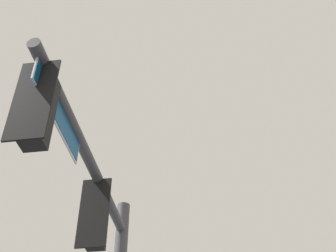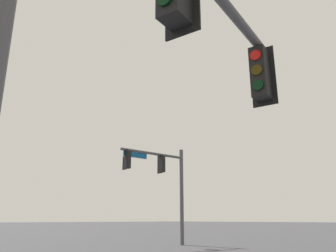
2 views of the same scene
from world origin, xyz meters
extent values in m
cylinder|color=#47474C|center=(-7.02, -7.34, 3.35)|extent=(0.27, 0.27, 6.69)
cylinder|color=#47474C|center=(-4.44, -7.55, 6.09)|extent=(5.17, 0.59, 0.19)
cube|color=black|center=(-5.02, -7.50, 5.42)|extent=(0.07, 0.52, 1.30)
cube|color=black|center=(-5.21, -7.48, 5.42)|extent=(0.38, 0.35, 1.10)
cylinder|color=black|center=(-5.21, -7.48, 6.03)|extent=(0.04, 0.04, 0.12)
cylinder|color=red|center=(-5.41, -7.47, 5.75)|extent=(0.05, 0.22, 0.22)
cylinder|color=#392D05|center=(-5.41, -7.47, 5.42)|extent=(0.05, 0.22, 0.22)
cylinder|color=black|center=(-5.41, -7.47, 5.09)|extent=(0.05, 0.22, 0.22)
cube|color=black|center=(-2.19, -7.72, 5.42)|extent=(0.07, 0.52, 1.30)
cube|color=black|center=(-2.38, -7.71, 5.42)|extent=(0.38, 0.35, 1.10)
cylinder|color=black|center=(-2.38, -7.71, 6.03)|extent=(0.04, 0.04, 0.12)
cylinder|color=red|center=(-2.58, -7.69, 5.75)|extent=(0.05, 0.22, 0.22)
cylinder|color=#392D05|center=(-2.58, -7.69, 5.42)|extent=(0.05, 0.22, 0.22)
cylinder|color=black|center=(-2.58, -7.69, 5.09)|extent=(0.05, 0.22, 0.22)
cube|color=#0A4C7F|center=(-2.97, -7.66, 5.82)|extent=(1.81, 0.18, 0.34)
cube|color=white|center=(-2.97, -7.66, 5.82)|extent=(1.87, 0.17, 0.40)
cube|color=black|center=(4.35, 6.10, 4.61)|extent=(0.14, 0.51, 1.30)
cube|color=black|center=(4.54, 6.14, 4.61)|extent=(0.42, 0.39, 1.10)
cylinder|color=black|center=(4.54, 6.14, 5.22)|extent=(0.04, 0.04, 0.12)
cylinder|color=red|center=(4.74, 6.18, 4.94)|extent=(0.08, 0.22, 0.22)
cylinder|color=#392D05|center=(4.74, 6.18, 4.61)|extent=(0.08, 0.22, 0.22)
cylinder|color=black|center=(4.74, 6.18, 4.28)|extent=(0.08, 0.22, 0.22)
camera|label=1|loc=(1.91, -5.78, 1.49)|focal=50.00mm
camera|label=2|loc=(10.18, 9.31, 1.71)|focal=35.00mm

